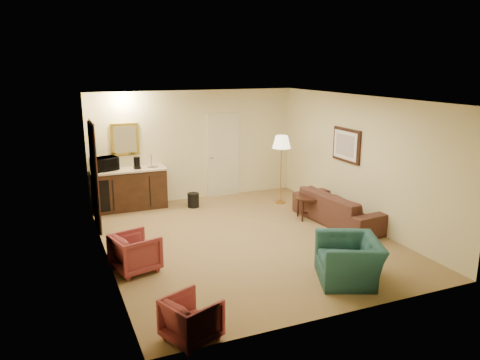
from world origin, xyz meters
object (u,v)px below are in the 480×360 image
object	(u,v)px
rose_chair_far	(191,317)
coffee_maker	(137,163)
sofa	(340,203)
floor_lamp	(281,169)
wetbar_cabinet	(130,189)
microwave	(104,162)
coffee_table	(313,207)
waste_bin	(193,200)
rose_chair_near	(135,251)
teal_armchair	(349,253)

from	to	relation	value
rose_chair_far	coffee_maker	xyz separation A→B (m)	(0.44, 5.48, 0.76)
sofa	floor_lamp	xyz separation A→B (m)	(-0.45, 1.75, 0.38)
wetbar_cabinet	microwave	xyz separation A→B (m)	(-0.50, 0.05, 0.64)
coffee_table	microwave	xyz separation A→B (m)	(-3.95, 2.24, 0.85)
wetbar_cabinet	rose_chair_far	xyz separation A→B (m)	(-0.25, -5.52, -0.16)
coffee_table	waste_bin	bearing A→B (deg)	140.15
coffee_table	coffee_maker	xyz separation A→B (m)	(-3.26, 2.15, 0.81)
rose_chair_far	rose_chair_near	bearing A→B (deg)	-15.82
coffee_maker	teal_armchair	bearing A→B (deg)	-48.97
waste_bin	floor_lamp	bearing A→B (deg)	-13.06
teal_armchair	coffee_table	bearing A→B (deg)	-178.35
sofa	rose_chair_near	size ratio (longest dim) A/B	3.26
sofa	microwave	size ratio (longest dim) A/B	4.08
rose_chair_far	floor_lamp	world-z (taller)	floor_lamp
coffee_maker	coffee_table	bearing A→B (deg)	-16.75
wetbar_cabinet	rose_chair_near	distance (m)	3.38
rose_chair_near	microwave	xyz separation A→B (m)	(0.00, 3.39, 0.77)
rose_chair_far	coffee_table	distance (m)	4.98
floor_lamp	waste_bin	size ratio (longest dim) A/B	4.90
rose_chair_far	waste_bin	xyz separation A→B (m)	(1.60, 5.09, -0.13)
rose_chair_far	microwave	size ratio (longest dim) A/B	1.11
waste_bin	coffee_maker	bearing A→B (deg)	161.14
coffee_maker	waste_bin	bearing A→B (deg)	-2.23
wetbar_cabinet	microwave	bearing A→B (deg)	174.49
teal_armchair	rose_chair_near	size ratio (longest dim) A/B	1.50
sofa	rose_chair_far	world-z (taller)	sofa
rose_chair_near	microwave	bearing A→B (deg)	-15.58
wetbar_cabinet	waste_bin	size ratio (longest dim) A/B	4.99
microwave	rose_chair_near	bearing A→B (deg)	-109.25
sofa	floor_lamp	bearing A→B (deg)	9.36
waste_bin	rose_chair_near	bearing A→B (deg)	-122.50
sofa	coffee_maker	bearing A→B (deg)	49.09
teal_armchair	microwave	world-z (taller)	microwave
wetbar_cabinet	microwave	distance (m)	0.81
wetbar_cabinet	waste_bin	xyz separation A→B (m)	(1.35, -0.43, -0.30)
waste_bin	wetbar_cabinet	bearing A→B (deg)	162.16
coffee_maker	rose_chair_far	bearing A→B (deg)	-77.93
wetbar_cabinet	rose_chair_far	world-z (taller)	wetbar_cabinet
teal_armchair	floor_lamp	bearing A→B (deg)	-170.63
wetbar_cabinet	rose_chair_near	bearing A→B (deg)	-98.52
rose_chair_near	wetbar_cabinet	bearing A→B (deg)	-24.10
rose_chair_far	microwave	distance (m)	5.63
waste_bin	sofa	bearing A→B (deg)	-42.05
rose_chair_far	coffee_table	size ratio (longest dim) A/B	0.69
wetbar_cabinet	teal_armchair	distance (m)	5.48
rose_chair_near	rose_chair_far	world-z (taller)	rose_chair_near
sofa	rose_chair_far	bearing A→B (deg)	120.29
teal_armchair	rose_chair_far	xyz separation A→B (m)	(-2.65, -0.60, -0.14)
wetbar_cabinet	rose_chair_near	world-z (taller)	wetbar_cabinet
microwave	teal_armchair	bearing A→B (deg)	-78.96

